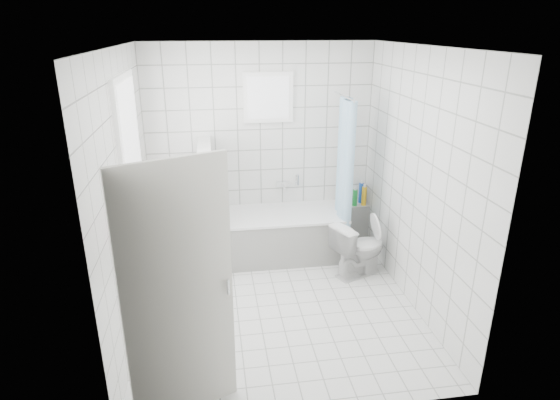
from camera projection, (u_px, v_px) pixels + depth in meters
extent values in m
plane|color=white|center=(278.00, 305.00, 4.93)|extent=(3.00, 3.00, 0.00)
plane|color=white|center=(278.00, 46.00, 4.02)|extent=(3.00, 3.00, 0.00)
cube|color=white|center=(261.00, 150.00, 5.87)|extent=(2.80, 0.02, 2.60)
cube|color=white|center=(311.00, 262.00, 3.09)|extent=(2.80, 0.02, 2.60)
cube|color=white|center=(127.00, 196.00, 4.28)|extent=(0.02, 3.00, 2.60)
cube|color=white|center=(416.00, 182.00, 4.67)|extent=(0.02, 3.00, 2.60)
cube|color=white|center=(133.00, 156.00, 4.46)|extent=(0.01, 0.90, 1.40)
cube|color=white|center=(268.00, 98.00, 5.61)|extent=(0.50, 0.01, 0.50)
cube|color=white|center=(146.00, 226.00, 4.73)|extent=(0.18, 1.02, 0.08)
cube|color=silver|center=(179.00, 298.00, 3.24)|extent=(0.75, 0.36, 2.00)
cube|color=white|center=(279.00, 236.00, 5.90)|extent=(1.60, 0.75, 0.55)
cube|color=white|center=(279.00, 214.00, 5.80)|extent=(1.62, 0.77, 0.03)
cube|color=white|center=(207.00, 206.00, 5.57)|extent=(0.15, 0.85, 1.50)
cube|color=white|center=(357.00, 223.00, 6.29)|extent=(0.40, 0.24, 0.55)
imported|color=white|center=(359.00, 249.00, 5.44)|extent=(0.74, 0.59, 0.66)
cylinder|color=silver|center=(344.00, 96.00, 5.38)|extent=(0.02, 0.80, 0.02)
cube|color=silver|center=(283.00, 184.00, 6.03)|extent=(0.18, 0.06, 0.06)
imported|color=#34C5EC|center=(144.00, 220.00, 4.54)|extent=(0.10, 0.10, 0.18)
imported|color=pink|center=(148.00, 204.00, 4.92)|extent=(0.13, 0.13, 0.21)
imported|color=silver|center=(146.00, 205.00, 4.79)|extent=(0.11, 0.11, 0.28)
imported|color=#F25EB9|center=(140.00, 223.00, 4.30)|extent=(0.16, 0.16, 0.32)
imported|color=silver|center=(145.00, 215.00, 4.67)|extent=(0.19, 0.19, 0.18)
cylinder|color=#189536|center=(355.00, 198.00, 6.09)|extent=(0.06, 0.06, 0.22)
cylinder|color=yellow|center=(364.00, 196.00, 6.10)|extent=(0.06, 0.06, 0.25)
cylinder|color=#1649B4|center=(361.00, 193.00, 6.19)|extent=(0.06, 0.06, 0.27)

